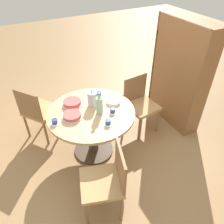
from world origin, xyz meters
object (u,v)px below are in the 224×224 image
(chair_c, at_px, (38,111))
(cup_b, at_px, (108,123))
(water_bottle, at_px, (99,105))
(cake_second, at_px, (72,116))
(cup_d, at_px, (99,95))
(cake_main, at_px, (72,103))
(bookshelf, at_px, (177,75))
(coffee_pot, at_px, (92,98))
(cup_a, at_px, (113,111))
(cup_c, at_px, (55,122))
(chair_b, at_px, (140,103))
(chair_a, at_px, (107,180))

(chair_c, relative_size, cup_b, 7.07)
(water_bottle, xyz_separation_m, cake_second, (-0.07, -0.33, -0.09))
(chair_c, relative_size, cup_d, 7.07)
(cake_main, distance_m, cup_d, 0.39)
(bookshelf, bearing_deg, cup_d, 82.53)
(cup_b, bearing_deg, coffee_pot, -179.06)
(cake_second, xyz_separation_m, cup_d, (-0.28, 0.48, -0.00))
(cup_a, distance_m, cup_c, 0.70)
(bookshelf, height_order, cup_b, bookshelf)
(water_bottle, height_order, cup_b, water_bottle)
(cake_main, height_order, cake_second, cake_main)
(coffee_pot, relative_size, cup_d, 1.96)
(cake_main, xyz_separation_m, cup_a, (0.39, 0.39, -0.01))
(bookshelf, distance_m, cake_main, 1.62)
(water_bottle, bearing_deg, chair_b, 105.64)
(coffee_pot, height_order, cup_c, coffee_pot)
(chair_b, bearing_deg, cup_d, 162.54)
(bookshelf, relative_size, cup_a, 13.20)
(cake_second, bearing_deg, cup_b, 47.08)
(cake_second, xyz_separation_m, cup_b, (0.30, 0.33, -0.00))
(chair_c, xyz_separation_m, cake_second, (0.66, 0.31, 0.26))
(chair_c, bearing_deg, cup_a, -171.76)
(bookshelf, relative_size, coffee_pot, 6.74)
(cake_second, relative_size, cup_d, 2.00)
(cake_second, bearing_deg, chair_a, 3.20)
(chair_b, relative_size, cup_b, 7.07)
(coffee_pot, xyz_separation_m, cup_b, (0.42, 0.01, -0.08))
(chair_c, bearing_deg, cake_main, -171.88)
(chair_b, height_order, cake_main, chair_b)
(chair_c, xyz_separation_m, cup_a, (0.79, 0.78, 0.26))
(bookshelf, xyz_separation_m, coffee_pot, (-0.00, -1.39, 0.01))
(chair_b, distance_m, cup_b, 0.92)
(chair_b, xyz_separation_m, coffee_pot, (0.03, -0.77, 0.34))
(chair_a, relative_size, cake_main, 3.37)
(water_bottle, height_order, cake_main, water_bottle)
(bookshelf, bearing_deg, coffee_pot, 89.97)
(cup_c, bearing_deg, cup_b, 61.44)
(chair_c, distance_m, cup_d, 0.91)
(bookshelf, height_order, cup_d, bookshelf)
(cup_c, bearing_deg, cup_a, 79.65)
(chair_b, distance_m, cake_second, 1.13)
(cup_d, bearing_deg, chair_c, -115.82)
(coffee_pot, xyz_separation_m, cup_c, (0.13, -0.53, -0.08))
(chair_a, xyz_separation_m, cup_d, (-1.10, 0.44, 0.26))
(coffee_pot, height_order, water_bottle, water_bottle)
(chair_a, height_order, cup_b, chair_a)
(cake_main, height_order, cup_d, cake_main)
(water_bottle, height_order, cup_d, water_bottle)
(chair_b, height_order, cup_d, chair_b)
(coffee_pot, relative_size, cup_a, 1.96)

